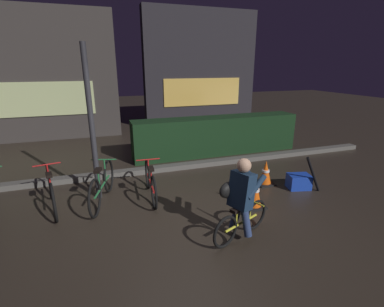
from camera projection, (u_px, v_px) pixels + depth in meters
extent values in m
plane|color=#2D261E|center=(192.00, 214.00, 4.81)|extent=(40.00, 40.00, 0.00)
cube|color=#56544F|center=(163.00, 168.00, 6.77)|extent=(12.00, 0.24, 0.12)
cube|color=black|center=(217.00, 135.00, 7.99)|extent=(4.80, 0.70, 1.06)
cube|color=#383330|center=(29.00, 76.00, 9.00)|extent=(5.49, 0.50, 4.24)
cube|color=#BFCC8C|center=(31.00, 99.00, 8.97)|extent=(3.84, 0.04, 1.10)
cube|color=#262328|center=(201.00, 69.00, 11.48)|extent=(4.71, 0.50, 4.59)
cube|color=#E5B751|center=(203.00, 92.00, 11.50)|extent=(3.30, 0.04, 1.10)
cylinder|color=#2D2D33|center=(92.00, 126.00, 5.00)|extent=(0.10, 0.10, 2.83)
torus|color=black|center=(49.00, 182.00, 5.33)|extent=(0.17, 0.66, 0.66)
torus|color=black|center=(54.00, 203.00, 4.51)|extent=(0.17, 0.66, 0.66)
cylinder|color=#B21919|center=(51.00, 191.00, 4.92)|extent=(0.22, 0.98, 0.04)
cylinder|color=#B21919|center=(51.00, 185.00, 4.72)|extent=(0.03, 0.03, 0.37)
cube|color=black|center=(49.00, 175.00, 4.67)|extent=(0.14, 0.22, 0.05)
cylinder|color=#B21919|center=(49.00, 175.00, 5.08)|extent=(0.03, 0.03, 0.42)
cylinder|color=#B21919|center=(47.00, 165.00, 5.02)|extent=(0.46, 0.11, 0.02)
torus|color=black|center=(109.00, 176.00, 5.60)|extent=(0.23, 0.65, 0.67)
torus|color=black|center=(95.00, 198.00, 4.65)|extent=(0.23, 0.65, 0.67)
cylinder|color=#236B38|center=(102.00, 186.00, 5.13)|extent=(0.31, 0.97, 0.04)
cylinder|color=#236B38|center=(99.00, 180.00, 4.91)|extent=(0.03, 0.03, 0.37)
cube|color=black|center=(98.00, 170.00, 4.85)|extent=(0.15, 0.22, 0.05)
cylinder|color=#236B38|center=(105.00, 170.00, 5.32)|extent=(0.03, 0.03, 0.42)
cylinder|color=#236B38|center=(104.00, 160.00, 5.26)|extent=(0.45, 0.15, 0.02)
torus|color=black|center=(148.00, 174.00, 5.76)|extent=(0.08, 0.61, 0.61)
torus|color=black|center=(154.00, 193.00, 4.92)|extent=(0.08, 0.61, 0.61)
cylinder|color=#B21919|center=(151.00, 183.00, 5.34)|extent=(0.09, 0.91, 0.04)
cylinder|color=#B21919|center=(151.00, 177.00, 5.14)|extent=(0.03, 0.03, 0.34)
cube|color=black|center=(151.00, 169.00, 5.09)|extent=(0.11, 0.21, 0.05)
cylinder|color=#B21919|center=(148.00, 169.00, 5.51)|extent=(0.03, 0.03, 0.38)
cylinder|color=#B21919|center=(148.00, 160.00, 5.45)|extent=(0.46, 0.05, 0.02)
cube|color=black|center=(254.00, 206.00, 5.06)|extent=(0.36, 0.36, 0.03)
cone|color=#EA560F|center=(255.00, 191.00, 4.98)|extent=(0.26, 0.26, 0.55)
cylinder|color=white|center=(255.00, 190.00, 4.97)|extent=(0.16, 0.16, 0.05)
cube|color=black|center=(265.00, 183.00, 6.03)|extent=(0.36, 0.36, 0.03)
cone|color=#EA560F|center=(266.00, 172.00, 5.95)|extent=(0.26, 0.26, 0.50)
cylinder|color=white|center=(266.00, 171.00, 5.94)|extent=(0.16, 0.16, 0.05)
cube|color=#193DB7|center=(299.00, 182.00, 5.78)|extent=(0.50, 0.42, 0.30)
torus|color=black|center=(256.00, 215.00, 4.32)|extent=(0.46, 0.23, 0.48)
torus|color=black|center=(225.00, 232.00, 3.87)|extent=(0.46, 0.23, 0.48)
cylinder|color=gold|center=(241.00, 223.00, 4.09)|extent=(0.66, 0.31, 0.04)
cylinder|color=gold|center=(236.00, 218.00, 3.98)|extent=(0.03, 0.03, 0.26)
cube|color=black|center=(237.00, 210.00, 3.94)|extent=(0.22, 0.17, 0.05)
cylinder|color=gold|center=(250.00, 210.00, 4.17)|extent=(0.03, 0.03, 0.30)
cylinder|color=gold|center=(251.00, 201.00, 4.13)|extent=(0.20, 0.43, 0.02)
cylinder|color=navy|center=(235.00, 217.00, 4.13)|extent=(0.18, 0.23, 0.42)
cylinder|color=navy|center=(246.00, 223.00, 3.99)|extent=(0.18, 0.23, 0.42)
cube|color=#192D47|center=(242.00, 190.00, 3.90)|extent=(0.36, 0.40, 0.54)
sphere|color=tan|center=(244.00, 165.00, 3.81)|extent=(0.20, 0.20, 0.20)
cylinder|color=#192D47|center=(240.00, 181.00, 4.08)|extent=(0.40, 0.23, 0.29)
cylinder|color=#192D47|center=(256.00, 187.00, 3.88)|extent=(0.40, 0.23, 0.29)
ellipsoid|color=black|center=(228.00, 190.00, 4.02)|extent=(0.36, 0.27, 0.24)
cylinder|color=black|center=(313.00, 175.00, 5.52)|extent=(0.44, 0.07, 0.78)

